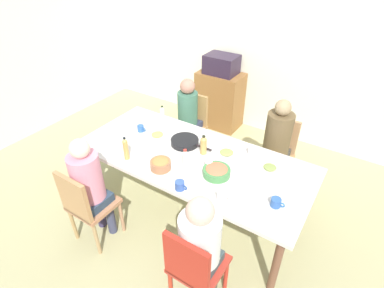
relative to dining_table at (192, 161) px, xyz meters
The scene contains 30 objects.
ground_plane 0.69m from the dining_table, ahead, with size 7.27×7.27×0.00m, color tan.
wall_back 2.25m from the dining_table, 90.00° to the left, with size 6.30×0.12×2.60m, color white.
wall_left 3.15m from the dining_table, behind, with size 0.12×4.45×2.60m, color silver.
dining_table is the anchor object (origin of this frame).
chair_0 1.12m from the dining_table, 56.38° to the right, with size 0.40×0.40×0.90m.
person_0 1.03m from the dining_table, 53.59° to the right, with size 0.32×0.32×1.15m.
chair_1 1.12m from the dining_table, 123.62° to the left, with size 0.40×0.40×0.90m.
person_1 1.03m from the dining_table, 126.50° to the left, with size 0.30×0.30×1.17m.
chair_2 1.12m from the dining_table, 56.38° to the left, with size 0.40×0.40×0.90m.
person_2 1.03m from the dining_table, 53.58° to the left, with size 0.30×0.30×1.21m.
chair_3 1.12m from the dining_table, 123.62° to the right, with size 0.40×0.40×0.90m.
person_3 1.03m from the dining_table, 126.45° to the right, with size 0.30×0.30×1.20m.
plate_0 0.79m from the dining_table, 16.84° to the left, with size 0.22×0.22×0.04m.
plate_1 0.37m from the dining_table, 37.56° to the left, with size 0.26×0.26×0.04m.
plate_2 0.54m from the dining_table, 169.18° to the left, with size 0.24×0.24×0.04m.
bowl_0 0.38m from the dining_table, 113.59° to the right, with size 0.20×0.20×0.11m.
bowl_1 0.39m from the dining_table, 19.46° to the right, with size 0.26×0.26×0.09m.
serving_pan 0.25m from the dining_table, 141.74° to the left, with size 0.48×0.30×0.06m.
cup_0 0.77m from the dining_table, behind, with size 0.11×0.07×0.08m.
cup_1 0.28m from the dining_table, 17.65° to the right, with size 0.11×0.08×0.09m.
cup_2 0.69m from the dining_table, 35.13° to the right, with size 0.12×0.09×0.09m.
cup_3 0.63m from the dining_table, 35.32° to the left, with size 0.11×0.07×0.09m.
cup_4 0.52m from the dining_table, 69.30° to the right, with size 0.12×0.09×0.09m.
cup_5 0.99m from the dining_table, 12.23° to the right, with size 0.12×0.09×0.08m.
bottle_0 0.21m from the dining_table, 55.51° to the left, with size 0.07×0.07×0.22m.
bottle_1 0.79m from the dining_table, 150.19° to the left, with size 0.05×0.05×0.22m.
bottle_2 0.22m from the dining_table, 80.71° to the right, with size 0.06×0.06×0.19m.
bottle_3 0.69m from the dining_table, 143.39° to the right, with size 0.05×0.05×0.25m.
side_cabinet 2.00m from the dining_table, 109.97° to the left, with size 0.70×0.44×0.90m, color brown.
microwave 2.01m from the dining_table, 109.97° to the left, with size 0.48×0.36×0.28m, color #291D32.
Camera 1 is at (1.36, -2.10, 2.61)m, focal length 28.30 mm.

